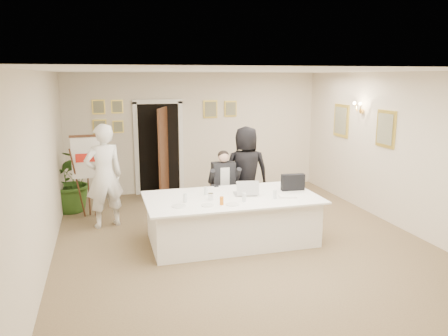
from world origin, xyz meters
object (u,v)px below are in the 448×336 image
object	(u,v)px
conference_table	(232,219)
laptop	(245,186)
seated_man	(224,186)
potted_palm	(72,180)
standing_man	(104,176)
steel_jug	(211,197)
standing_woman	(246,172)
oj_glass	(222,201)
flip_chart	(88,180)
paper_stack	(288,196)
laptop_bag	(293,182)

from	to	relation	value
conference_table	laptop	world-z (taller)	laptop
seated_man	potted_palm	size ratio (longest dim) A/B	1.05
standing_man	steel_jug	world-z (taller)	standing_man
conference_table	laptop	xyz separation A→B (m)	(0.26, 0.08, 0.52)
seated_man	standing_man	world-z (taller)	standing_man
standing_woman	conference_table	bearing A→B (deg)	69.56
conference_table	oj_glass	bearing A→B (deg)	-124.80
seated_man	standing_man	size ratio (longest dim) A/B	0.72
flip_chart	paper_stack	distance (m)	3.90
paper_stack	standing_woman	bearing A→B (deg)	98.25
conference_table	standing_woman	world-z (taller)	standing_woman
laptop	oj_glass	size ratio (longest dim) A/B	2.95
potted_palm	steel_jug	size ratio (longest dim) A/B	11.82
flip_chart	steel_jug	distance (m)	2.83
flip_chart	oj_glass	distance (m)	3.13
flip_chart	laptop	bearing A→B (deg)	-36.26
laptop	paper_stack	xyz separation A→B (m)	(0.62, -0.35, -0.13)
flip_chart	oj_glass	size ratio (longest dim) A/B	12.29
seated_man	oj_glass	bearing A→B (deg)	-102.86
flip_chart	potted_palm	bearing A→B (deg)	122.62
standing_woman	paper_stack	world-z (taller)	standing_woman
seated_man	steel_jug	xyz separation A→B (m)	(-0.55, -1.18, 0.14)
potted_palm	laptop	distance (m)	3.78
flip_chart	standing_man	bearing A→B (deg)	-64.32
oj_glass	standing_woman	bearing A→B (deg)	60.09
steel_jug	seated_man	bearing A→B (deg)	64.93
paper_stack	flip_chart	bearing A→B (deg)	144.92
paper_stack	steel_jug	xyz separation A→B (m)	(-1.26, 0.17, 0.04)
flip_chart	standing_man	world-z (taller)	standing_man
conference_table	standing_woman	size ratio (longest dim) A/B	1.59
steel_jug	flip_chart	bearing A→B (deg)	133.10
potted_palm	laptop	world-z (taller)	potted_palm
conference_table	standing_man	distance (m)	2.48
laptop	conference_table	bearing A→B (deg)	-153.48
standing_man	seated_man	bearing A→B (deg)	155.93
conference_table	flip_chart	world-z (taller)	flip_chart
laptop_bag	steel_jug	xyz separation A→B (m)	(-1.52, -0.21, -0.09)
standing_man	standing_woman	world-z (taller)	standing_man
seated_man	laptop	xyz separation A→B (m)	(0.09, -1.01, 0.23)
standing_man	potted_palm	distance (m)	1.35
laptop	steel_jug	size ratio (longest dim) A/B	3.48
flip_chart	standing_woman	world-z (taller)	standing_woman
standing_woman	paper_stack	distance (m)	1.52
seated_man	potted_palm	world-z (taller)	seated_man
standing_man	laptop	size ratio (longest dim) A/B	4.96
conference_table	potted_palm	size ratio (longest dim) A/B	2.18
standing_man	paper_stack	bearing A→B (deg)	133.34
potted_palm	steel_jug	xyz separation A→B (m)	(2.27, -2.58, 0.18)
standing_woman	laptop_bag	world-z (taller)	standing_woman
flip_chart	potted_palm	distance (m)	0.62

